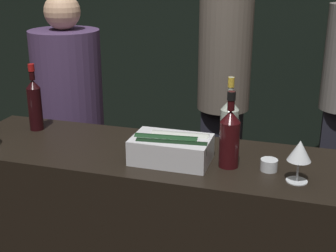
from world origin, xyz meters
name	(u,v)px	position (x,y,z in m)	size (l,w,h in m)	color
wall_back_chalkboard	(249,11)	(0.00, 2.78, 1.40)	(6.40, 0.06, 2.80)	black
ice_bin_with_bottles	(172,147)	(0.05, 0.20, 1.09)	(0.32, 0.20, 0.12)	silver
wine_glass	(300,152)	(0.55, 0.16, 1.15)	(0.09, 0.09, 0.17)	silver
candle_votive	(269,165)	(0.44, 0.23, 1.05)	(0.07, 0.07, 0.05)	silver
red_wine_bottle_black_foil	(230,136)	(0.28, 0.22, 1.15)	(0.08, 0.08, 0.32)	black
red_wine_bottle_tall	(35,103)	(-0.71, 0.39, 1.16)	(0.07, 0.07, 0.33)	black
rose_wine_bottle	(229,123)	(0.25, 0.38, 1.15)	(0.08, 0.08, 0.33)	#9EA899
person_in_hoodie	(224,84)	(0.01, 1.59, 1.02)	(0.36, 0.36, 1.82)	black
person_grey_polo	(70,117)	(-0.83, 0.93, 0.90)	(0.42, 0.42, 1.65)	black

